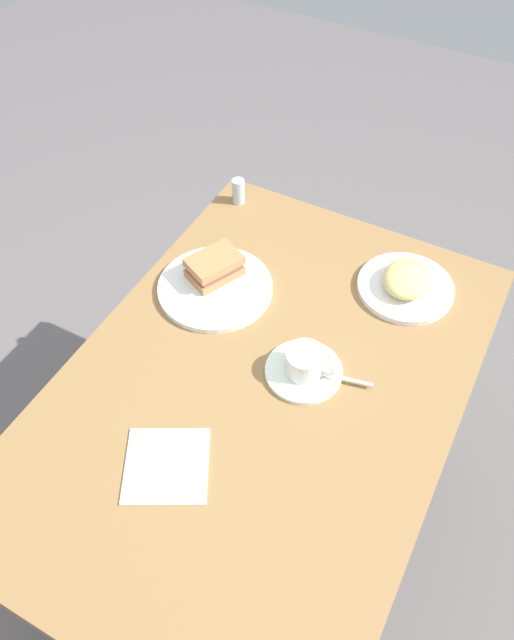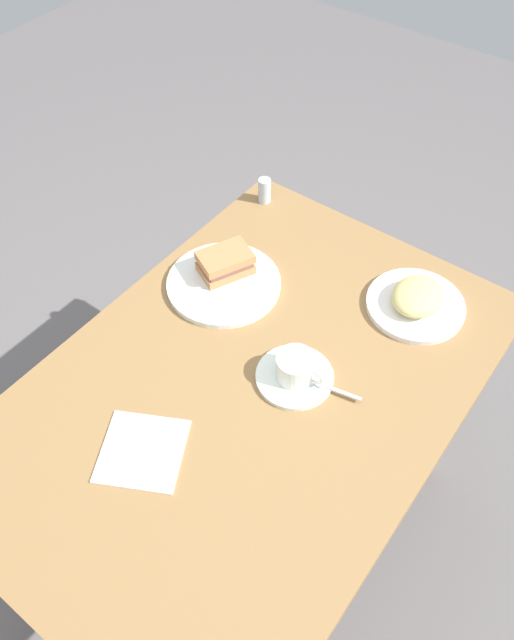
% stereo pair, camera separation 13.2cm
% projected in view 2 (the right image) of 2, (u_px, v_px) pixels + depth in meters
% --- Properties ---
extents(ground_plane, '(6.00, 6.00, 0.00)m').
position_uv_depth(ground_plane, '(251.00, 526.00, 1.79)').
color(ground_plane, '#646060').
extents(dining_table, '(1.11, 0.75, 0.71)m').
position_uv_depth(dining_table, '(250.00, 420.00, 1.35)').
color(dining_table, olive).
rests_on(dining_table, ground_plane).
extents(sandwich_plate, '(0.26, 0.26, 0.01)m').
position_uv_depth(sandwich_plate, '(224.00, 284.00, 1.42)').
color(sandwich_plate, white).
rests_on(sandwich_plate, dining_table).
extents(sandwich_front, '(0.14, 0.12, 0.05)m').
position_uv_depth(sandwich_front, '(225.00, 263.00, 1.41)').
color(sandwich_front, '#BC7E4D').
rests_on(sandwich_front, sandwich_plate).
extents(coffee_saucer, '(0.16, 0.16, 0.01)m').
position_uv_depth(coffee_saucer, '(295.00, 377.00, 1.25)').
color(coffee_saucer, white).
rests_on(coffee_saucer, dining_table).
extents(coffee_cup, '(0.08, 0.10, 0.06)m').
position_uv_depth(coffee_cup, '(296.00, 367.00, 1.23)').
color(coffee_cup, white).
rests_on(coffee_cup, coffee_saucer).
extents(spoon, '(0.03, 0.10, 0.01)m').
position_uv_depth(spoon, '(330.00, 387.00, 1.23)').
color(spoon, silver).
rests_on(spoon, coffee_saucer).
extents(side_plate, '(0.22, 0.22, 0.01)m').
position_uv_depth(side_plate, '(415.00, 305.00, 1.37)').
color(side_plate, white).
rests_on(side_plate, dining_table).
extents(side_food_pile, '(0.13, 0.11, 0.04)m').
position_uv_depth(side_food_pile, '(418.00, 296.00, 1.35)').
color(side_food_pile, '#D1C577').
rests_on(side_food_pile, side_plate).
extents(napkin, '(0.20, 0.20, 0.00)m').
position_uv_depth(napkin, '(142.00, 451.00, 1.15)').
color(napkin, white).
rests_on(napkin, dining_table).
extents(salt_shaker, '(0.03, 0.03, 0.07)m').
position_uv_depth(salt_shaker, '(264.00, 191.00, 1.59)').
color(salt_shaker, silver).
rests_on(salt_shaker, dining_table).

